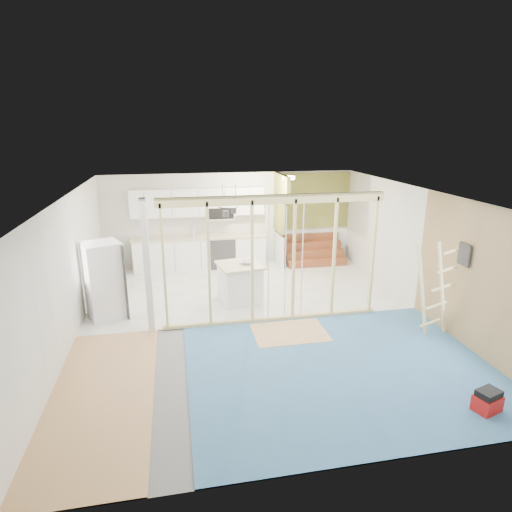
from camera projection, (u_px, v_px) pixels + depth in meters
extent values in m
cube|color=slate|center=(258.00, 322.00, 8.69)|extent=(7.00, 8.00, 0.01)
cube|color=white|center=(258.00, 195.00, 7.94)|extent=(7.00, 8.00, 0.01)
cube|color=silver|center=(230.00, 219.00, 12.07)|extent=(7.00, 0.01, 2.60)
cube|color=silver|center=(331.00, 372.00, 4.56)|extent=(7.00, 0.01, 2.60)
cube|color=silver|center=(67.00, 272.00, 7.68)|extent=(0.01, 8.00, 2.60)
cube|color=silver|center=(422.00, 252.00, 8.95)|extent=(0.01, 8.00, 2.60)
cube|color=silver|center=(242.00, 287.00, 10.57)|extent=(7.00, 4.00, 0.02)
cube|color=teal|center=(342.00, 369.00, 6.99)|extent=(5.00, 4.00, 0.02)
cube|color=tan|center=(102.00, 395.00, 6.31)|extent=(1.50, 4.00, 0.02)
cube|color=#D6B276|center=(290.00, 332.00, 8.22)|extent=(1.40, 1.00, 0.01)
cube|color=#E5D78C|center=(274.00, 199.00, 8.02)|extent=(4.40, 0.09, 0.18)
cube|color=#E5D78C|center=(272.00, 319.00, 8.73)|extent=(4.40, 0.09, 0.06)
cube|color=silver|center=(147.00, 268.00, 7.93)|extent=(0.12, 0.14, 2.60)
cube|color=#E5D78C|center=(164.00, 267.00, 7.99)|extent=(0.04, 0.09, 2.40)
cube|color=#E5D78C|center=(209.00, 264.00, 8.14)|extent=(0.04, 0.09, 2.40)
cube|color=#E5D78C|center=(252.00, 261.00, 8.29)|extent=(0.04, 0.09, 2.40)
cube|color=#E5D78C|center=(294.00, 259.00, 8.45)|extent=(0.04, 0.09, 2.40)
cube|color=#E5D78C|center=(334.00, 257.00, 8.60)|extent=(0.04, 0.09, 2.40)
cube|color=#E5D78C|center=(373.00, 254.00, 8.75)|extent=(0.04, 0.09, 2.40)
cylinder|color=silver|center=(268.00, 265.00, 8.35)|extent=(0.02, 0.02, 2.35)
cylinder|color=silver|center=(302.00, 262.00, 8.52)|extent=(0.02, 0.02, 2.35)
cylinder|color=silver|center=(285.00, 263.00, 8.44)|extent=(0.02, 0.02, 2.35)
cube|color=white|center=(200.00, 253.00, 11.88)|extent=(3.60, 0.60, 0.88)
cube|color=#BCB493|center=(200.00, 237.00, 11.74)|extent=(3.66, 0.64, 0.05)
cube|color=white|center=(109.00, 271.00, 10.42)|extent=(0.60, 1.60, 0.88)
cube|color=#BCB493|center=(107.00, 252.00, 10.29)|extent=(0.64, 1.64, 0.05)
cube|color=white|center=(198.00, 202.00, 11.58)|extent=(3.60, 0.34, 0.75)
cube|color=white|center=(221.00, 212.00, 11.74)|extent=(0.72, 0.38, 0.36)
cube|color=black|center=(221.00, 214.00, 11.56)|extent=(0.68, 0.02, 0.30)
cube|color=olive|center=(279.00, 203.00, 11.74)|extent=(0.10, 0.90, 1.60)
cube|color=white|center=(279.00, 250.00, 12.13)|extent=(0.10, 0.90, 0.90)
cube|color=olive|center=(286.00, 186.00, 10.92)|extent=(0.10, 0.50, 0.50)
cube|color=olive|center=(313.00, 201.00, 12.35)|extent=(2.20, 0.04, 1.60)
cube|color=white|center=(311.00, 244.00, 12.73)|extent=(2.20, 0.04, 0.90)
cube|color=brown|center=(317.00, 263.00, 12.10)|extent=(1.70, 0.26, 0.20)
cube|color=brown|center=(315.00, 254.00, 12.28)|extent=(1.70, 0.26, 0.20)
cube|color=brown|center=(312.00, 245.00, 12.47)|extent=(1.70, 0.26, 0.20)
cube|color=brown|center=(310.00, 236.00, 12.66)|extent=(1.70, 0.26, 0.20)
torus|color=black|center=(229.00, 206.00, 9.83)|extent=(0.52, 0.52, 0.02)
cylinder|color=black|center=(223.00, 196.00, 9.73)|extent=(0.01, 0.01, 0.50)
cylinder|color=black|center=(236.00, 195.00, 9.78)|extent=(0.01, 0.01, 0.50)
cylinder|color=#37373C|center=(226.00, 214.00, 9.76)|extent=(0.14, 0.14, 0.14)
cylinder|color=#37373C|center=(234.00, 211.00, 9.98)|extent=(0.12, 0.12, 0.12)
cube|color=tan|center=(488.00, 285.00, 7.07)|extent=(0.02, 4.00, 2.60)
cube|color=#37373C|center=(464.00, 255.00, 7.52)|extent=(0.04, 0.30, 0.40)
cylinder|color=#FFEABF|center=(289.00, 178.00, 11.03)|extent=(0.32, 0.32, 0.08)
cube|color=white|center=(104.00, 281.00, 8.70)|extent=(0.90, 0.88, 1.61)
cube|color=#37373C|center=(122.00, 280.00, 8.76)|extent=(0.26, 0.60, 1.57)
cube|color=white|center=(240.00, 285.00, 9.57)|extent=(0.95, 0.95, 0.83)
cube|color=#BCB493|center=(240.00, 265.00, 9.44)|extent=(1.06, 1.06, 0.05)
imported|color=silver|center=(246.00, 262.00, 9.46)|extent=(0.36, 0.36, 0.07)
imported|color=silver|center=(193.00, 231.00, 11.69)|extent=(0.14, 0.14, 0.28)
imported|color=silver|center=(257.00, 231.00, 11.93)|extent=(0.11, 0.11, 0.19)
cube|color=#B71210|center=(487.00, 404.00, 5.93)|extent=(0.41, 0.36, 0.25)
cube|color=black|center=(489.00, 393.00, 5.88)|extent=(0.37, 0.31, 0.09)
cube|color=#F1D893|center=(422.00, 290.00, 7.84)|extent=(0.44, 0.08, 1.83)
cube|color=#F1D893|center=(442.00, 289.00, 7.91)|extent=(0.44, 0.08, 1.83)
cube|color=#F1D893|center=(430.00, 323.00, 8.08)|extent=(0.44, 0.09, 0.12)
cube|color=#F1D893|center=(436.00, 305.00, 7.99)|extent=(0.44, 0.09, 0.12)
cube|color=#F1D893|center=(442.00, 287.00, 7.91)|extent=(0.44, 0.09, 0.12)
cube|color=#F1D893|center=(448.00, 269.00, 7.82)|extent=(0.44, 0.09, 0.12)
cube|color=#F1D893|center=(454.00, 251.00, 7.73)|extent=(0.44, 0.09, 0.12)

